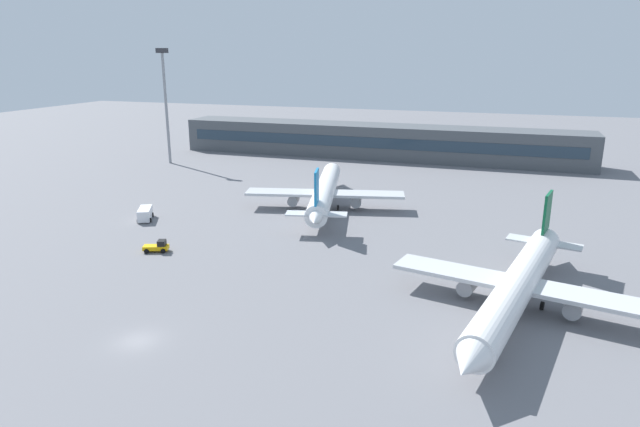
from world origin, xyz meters
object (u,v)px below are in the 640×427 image
object	(u,v)px
airplane_mid	(325,190)
floodlight_tower_west	(166,99)
airplane_near	(517,286)
baggage_tug_yellow	(158,246)
service_van_white	(145,214)

from	to	relation	value
airplane_mid	floodlight_tower_west	distance (m)	60.87
floodlight_tower_west	airplane_near	bearing A→B (deg)	-36.56
floodlight_tower_west	baggage_tug_yellow	bearing A→B (deg)	-58.49
airplane_mid	baggage_tug_yellow	xyz separation A→B (m)	(-15.65, -31.23, -2.38)
airplane_mid	airplane_near	bearing A→B (deg)	-46.31
airplane_near	service_van_white	distance (m)	63.57
baggage_tug_yellow	airplane_near	bearing A→B (deg)	-4.93
airplane_mid	floodlight_tower_west	bearing A→B (deg)	151.49
service_van_white	floodlight_tower_west	xyz separation A→B (m)	(-25.03, 46.31, 15.51)
airplane_near	airplane_mid	bearing A→B (deg)	133.69
floodlight_tower_west	service_van_white	bearing A→B (deg)	-61.61
service_van_white	floodlight_tower_west	bearing A→B (deg)	118.39
airplane_mid	service_van_white	distance (m)	32.61
airplane_near	floodlight_tower_west	size ratio (longest dim) A/B	1.42
baggage_tug_yellow	service_van_white	bearing A→B (deg)	130.90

